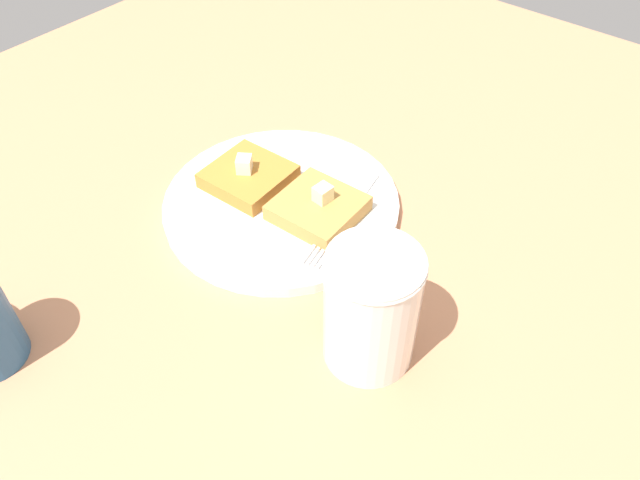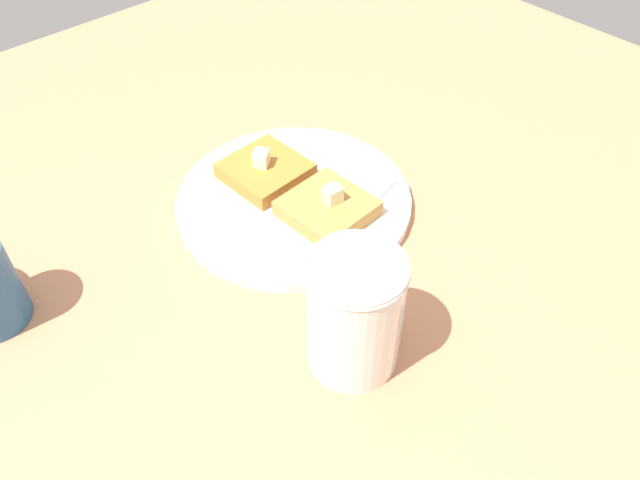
% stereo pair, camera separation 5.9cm
% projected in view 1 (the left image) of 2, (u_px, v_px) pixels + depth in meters
% --- Properties ---
extents(table_surface, '(1.24, 1.24, 0.03)m').
position_uv_depth(table_surface, '(327.00, 238.00, 0.68)').
color(table_surface, '#B97954').
rests_on(table_surface, ground).
extents(plate, '(0.26, 0.26, 0.01)m').
position_uv_depth(plate, '(282.00, 203.00, 0.69)').
color(plate, silver).
rests_on(plate, table_surface).
extents(toast_slice_left, '(0.09, 0.09, 0.02)m').
position_uv_depth(toast_slice_left, '(315.00, 210.00, 0.66)').
color(toast_slice_left, '#B17E3D').
rests_on(toast_slice_left, plate).
extents(toast_slice_middle, '(0.09, 0.09, 0.02)m').
position_uv_depth(toast_slice_middle, '(248.00, 176.00, 0.70)').
color(toast_slice_middle, '#AF702B').
rests_on(toast_slice_middle, plate).
extents(butter_pat_primary, '(0.02, 0.02, 0.02)m').
position_uv_depth(butter_pat_primary, '(323.00, 194.00, 0.65)').
color(butter_pat_primary, beige).
rests_on(butter_pat_primary, toast_slice_left).
extents(butter_pat_secondary, '(0.02, 0.02, 0.02)m').
position_uv_depth(butter_pat_secondary, '(244.00, 164.00, 0.68)').
color(butter_pat_secondary, '#F4EAC9').
rests_on(butter_pat_secondary, toast_slice_middle).
extents(fork, '(0.05, 0.16, 0.00)m').
position_uv_depth(fork, '(341.00, 222.00, 0.66)').
color(fork, silver).
rests_on(fork, plate).
extents(syrup_jar, '(0.08, 0.08, 0.12)m').
position_uv_depth(syrup_jar, '(371.00, 314.00, 0.52)').
color(syrup_jar, '#562D0B').
rests_on(syrup_jar, table_surface).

